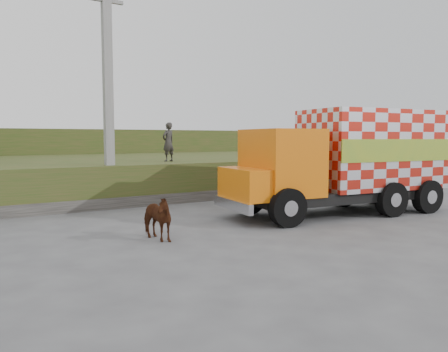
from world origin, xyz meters
TOP-DOWN VIEW (x-y plane):
  - ground at (0.00, 0.00)m, footprint 120.00×120.00m
  - embankment at (0.00, 10.00)m, footprint 40.00×12.00m
  - embankment_far at (0.00, 22.00)m, footprint 40.00×12.00m
  - retaining_strip at (-2.00, 4.20)m, footprint 16.00×0.50m
  - utility_pole at (-1.00, 4.60)m, footprint 1.20×0.30m
  - cargo_truck at (5.23, -0.77)m, footprint 7.80×3.40m
  - cow at (-1.67, -1.03)m, footprint 0.81×1.39m
  - pedestrian at (1.81, 5.73)m, footprint 0.68×0.56m

SIDE VIEW (x-z plane):
  - ground at x=0.00m, z-range 0.00..0.00m
  - retaining_strip at x=-2.00m, z-range 0.00..0.40m
  - cow at x=-1.67m, z-range 0.00..1.10m
  - embankment at x=0.00m, z-range 0.00..1.50m
  - embankment_far at x=0.00m, z-range 0.00..3.00m
  - cargo_truck at x=5.23m, z-range 0.05..3.42m
  - pedestrian at x=1.81m, z-range 1.50..3.10m
  - utility_pole at x=-1.00m, z-range 0.08..8.07m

